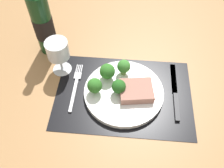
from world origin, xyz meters
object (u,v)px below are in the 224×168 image
object	(u,v)px
steak	(135,91)
wine_glass	(57,51)
plate	(123,92)
fork	(75,86)
knife	(174,95)
wine_bottle	(42,23)

from	to	relation	value
steak	wine_glass	world-z (taller)	wine_glass
plate	fork	size ratio (longest dim) A/B	1.33
knife	wine_glass	size ratio (longest dim) A/B	1.79
fork	knife	world-z (taller)	knife
wine_bottle	plate	bearing A→B (deg)	-32.64
plate	fork	distance (cm)	16.13
steak	fork	xyz separation A→B (cm)	(-19.96, 2.04, -2.68)
knife	wine_glass	distance (cm)	40.45
plate	wine_bottle	bearing A→B (deg)	147.36
knife	steak	bearing A→B (deg)	-177.35
fork	wine_bottle	xyz separation A→B (cm)	(-12.77, 17.04, 11.41)
steak	wine_glass	xyz separation A→B (cm)	(-25.94, 9.27, 5.77)
plate	fork	world-z (taller)	plate
steak	wine_bottle	world-z (taller)	wine_bottle
knife	wine_bottle	distance (cm)	50.23
wine_glass	steak	bearing A→B (deg)	-19.68
fork	wine_glass	xyz separation A→B (cm)	(-5.97, 7.24, 8.44)
plate	knife	bearing A→B (deg)	1.82
fork	wine_glass	bearing A→B (deg)	128.48
knife	wine_glass	bearing A→B (deg)	165.68
fork	wine_glass	distance (cm)	12.63
fork	wine_glass	world-z (taller)	wine_glass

